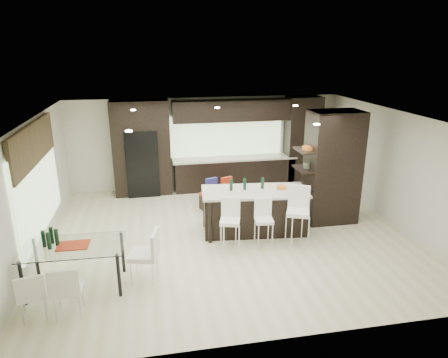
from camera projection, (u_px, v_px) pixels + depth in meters
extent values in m
plane|color=beige|center=(229.00, 235.00, 9.11)|extent=(8.00, 8.00, 0.00)
cube|color=beige|center=(206.00, 143.00, 11.96)|extent=(8.00, 0.02, 2.70)
cube|color=beige|center=(34.00, 190.00, 7.99)|extent=(0.02, 7.00, 2.70)
cube|color=beige|center=(396.00, 169.00, 9.39)|extent=(0.02, 7.00, 2.70)
cube|color=white|center=(229.00, 117.00, 8.26)|extent=(8.00, 7.00, 0.02)
cube|color=#B2D199|center=(38.00, 187.00, 8.19)|extent=(0.04, 3.20, 1.90)
cube|color=#B2D199|center=(226.00, 136.00, 11.96)|extent=(3.40, 0.04, 1.20)
cube|color=brown|center=(33.00, 144.00, 7.91)|extent=(0.08, 3.00, 0.80)
cube|color=white|center=(227.00, 116.00, 8.50)|extent=(4.00, 3.00, 0.02)
cube|color=black|center=(225.00, 145.00, 11.73)|extent=(6.80, 0.68, 2.70)
cube|color=black|center=(143.00, 162.00, 11.40)|extent=(0.90, 0.68, 1.90)
cube|color=black|center=(333.00, 167.00, 9.52)|extent=(1.20, 0.80, 2.70)
cube|color=black|center=(254.00, 211.00, 9.18)|extent=(2.48, 1.26, 0.99)
cube|color=white|center=(230.00, 230.00, 8.31)|extent=(0.49, 0.49, 0.90)
cube|color=white|center=(264.00, 228.00, 8.46)|extent=(0.41, 0.41, 0.84)
cube|color=white|center=(297.00, 222.00, 8.52)|extent=(0.60, 0.60, 1.04)
cube|color=black|center=(223.00, 199.00, 10.64)|extent=(1.28, 0.85, 0.46)
cube|color=white|center=(76.00, 267.00, 7.01)|extent=(1.72, 1.00, 0.82)
cube|color=white|center=(68.00, 291.00, 6.27)|extent=(0.48, 0.48, 0.85)
cube|color=white|center=(33.00, 296.00, 6.21)|extent=(0.50, 0.50, 0.77)
cube|color=white|center=(144.00, 258.00, 7.20)|extent=(0.59, 0.59, 0.91)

